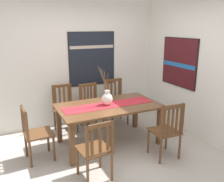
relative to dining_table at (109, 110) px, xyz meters
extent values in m
cube|color=#B2A89E|center=(-0.16, -0.58, -0.65)|extent=(6.40, 6.40, 0.03)
cube|color=silver|center=(-0.16, 1.28, 0.72)|extent=(6.40, 0.12, 2.70)
cube|color=silver|center=(1.70, -0.58, 0.72)|extent=(0.12, 6.40, 2.70)
cube|color=brown|center=(0.00, 0.00, 0.08)|extent=(1.77, 1.00, 0.03)
cube|color=brown|center=(-0.80, -0.42, -0.28)|extent=(0.08, 0.08, 0.70)
cube|color=brown|center=(0.80, -0.42, -0.28)|extent=(0.08, 0.08, 0.70)
cube|color=brown|center=(-0.80, 0.42, -0.28)|extent=(0.08, 0.08, 0.70)
cube|color=brown|center=(0.80, 0.42, -0.28)|extent=(0.08, 0.08, 0.70)
cube|color=#B7232D|center=(0.00, 0.00, 0.10)|extent=(1.63, 0.36, 0.01)
ellipsoid|color=silver|center=(-0.03, 0.01, 0.21)|extent=(0.20, 0.17, 0.22)
cylinder|color=silver|center=(-0.03, 0.01, 0.34)|extent=(0.09, 0.09, 0.06)
cylinder|color=brown|center=(-0.08, 0.01, 0.56)|extent=(0.12, 0.02, 0.39)
cylinder|color=brown|center=(-0.05, 0.02, 0.53)|extent=(0.06, 0.03, 0.34)
cylinder|color=brown|center=(-0.03, -0.02, 0.52)|extent=(0.02, 0.07, 0.31)
cylinder|color=brown|center=(-0.11, 0.01, 0.58)|extent=(0.17, 0.02, 0.44)
cube|color=brown|center=(-0.62, -0.85, -0.19)|extent=(0.45, 0.45, 0.03)
cylinder|color=brown|center=(-0.81, -0.68, -0.42)|extent=(0.04, 0.04, 0.43)
cylinder|color=brown|center=(-0.45, -0.66, -0.42)|extent=(0.04, 0.04, 0.43)
cylinder|color=brown|center=(-0.78, -1.04, -0.42)|extent=(0.04, 0.04, 0.43)
cylinder|color=brown|center=(-0.42, -1.02, -0.42)|extent=(0.04, 0.04, 0.43)
cube|color=brown|center=(-0.78, -1.05, 0.04)|extent=(0.04, 0.04, 0.44)
cube|color=brown|center=(-0.42, -1.03, 0.04)|extent=(0.04, 0.04, 0.44)
cube|color=brown|center=(-0.60, -1.04, 0.23)|extent=(0.38, 0.06, 0.06)
cube|color=brown|center=(-0.72, -1.05, 0.03)|extent=(0.04, 0.02, 0.35)
cube|color=brown|center=(-0.60, -1.04, 0.03)|extent=(0.04, 0.02, 0.35)
cube|color=brown|center=(-0.49, -1.03, 0.03)|extent=(0.04, 0.02, 0.35)
cube|color=brown|center=(0.62, -0.80, -0.19)|extent=(0.44, 0.44, 0.03)
cylinder|color=brown|center=(0.45, -0.61, -0.42)|extent=(0.04, 0.04, 0.43)
cylinder|color=brown|center=(0.81, -0.63, -0.42)|extent=(0.04, 0.04, 0.43)
cylinder|color=brown|center=(0.43, -0.97, -0.42)|extent=(0.04, 0.04, 0.43)
cylinder|color=brown|center=(0.79, -0.99, -0.42)|extent=(0.04, 0.04, 0.43)
cube|color=brown|center=(0.43, -0.98, 0.07)|extent=(0.04, 0.04, 0.49)
cube|color=brown|center=(0.79, -1.00, 0.07)|extent=(0.04, 0.04, 0.49)
cube|color=brown|center=(0.61, -0.99, 0.28)|extent=(0.38, 0.05, 0.06)
cube|color=brown|center=(0.46, -0.98, 0.05)|extent=(0.04, 0.02, 0.40)
cube|color=brown|center=(0.53, -0.98, 0.05)|extent=(0.04, 0.02, 0.40)
cube|color=brown|center=(0.61, -0.99, 0.05)|extent=(0.04, 0.02, 0.40)
cube|color=brown|center=(0.68, -0.99, 0.05)|extent=(0.04, 0.02, 0.40)
cube|color=brown|center=(0.76, -0.99, 0.05)|extent=(0.04, 0.02, 0.40)
cube|color=brown|center=(-0.01, 0.82, -0.19)|extent=(0.45, 0.45, 0.03)
cylinder|color=brown|center=(0.18, 0.65, -0.42)|extent=(0.04, 0.04, 0.43)
cylinder|color=brown|center=(-0.18, 0.62, -0.42)|extent=(0.04, 0.04, 0.43)
cylinder|color=brown|center=(0.16, 1.01, -0.42)|extent=(0.04, 0.04, 0.43)
cylinder|color=brown|center=(-0.20, 0.98, -0.42)|extent=(0.04, 0.04, 0.43)
cube|color=brown|center=(0.16, 1.02, 0.05)|extent=(0.04, 0.04, 0.45)
cube|color=brown|center=(-0.20, 0.99, 0.05)|extent=(0.04, 0.04, 0.45)
cube|color=brown|center=(-0.02, 1.01, 0.25)|extent=(0.38, 0.06, 0.06)
cube|color=brown|center=(0.13, 1.02, 0.03)|extent=(0.04, 0.02, 0.36)
cube|color=brown|center=(0.05, 1.01, 0.03)|extent=(0.04, 0.02, 0.36)
cube|color=brown|center=(-0.02, 1.01, 0.03)|extent=(0.04, 0.02, 0.36)
cube|color=brown|center=(-0.10, 1.00, 0.03)|extent=(0.04, 0.02, 0.36)
cube|color=brown|center=(-0.17, 0.99, 0.03)|extent=(0.04, 0.02, 0.36)
cube|color=brown|center=(-0.57, 0.84, -0.19)|extent=(0.43, 0.43, 0.03)
cylinder|color=brown|center=(-0.39, 0.67, -0.42)|extent=(0.04, 0.04, 0.43)
cylinder|color=brown|center=(-0.75, 0.66, -0.42)|extent=(0.04, 0.04, 0.43)
cylinder|color=brown|center=(-0.39, 1.03, -0.42)|extent=(0.04, 0.04, 0.43)
cylinder|color=brown|center=(-0.75, 1.02, -0.42)|extent=(0.04, 0.04, 0.43)
cube|color=brown|center=(-0.39, 1.04, 0.06)|extent=(0.04, 0.04, 0.49)
cube|color=brown|center=(-0.75, 1.03, 0.06)|extent=(0.04, 0.04, 0.49)
cube|color=brown|center=(-0.57, 1.03, 0.28)|extent=(0.38, 0.04, 0.06)
cube|color=brown|center=(-0.44, 1.04, 0.05)|extent=(0.04, 0.02, 0.40)
cube|color=brown|center=(-0.53, 1.04, 0.05)|extent=(0.04, 0.02, 0.40)
cube|color=brown|center=(-0.62, 1.03, 0.05)|extent=(0.04, 0.02, 0.40)
cube|color=brown|center=(-0.71, 1.03, 0.05)|extent=(0.04, 0.02, 0.40)
cube|color=brown|center=(-1.22, -0.01, -0.19)|extent=(0.45, 0.45, 0.03)
cylinder|color=brown|center=(-1.06, 0.18, -0.42)|extent=(0.04, 0.04, 0.43)
cylinder|color=brown|center=(-1.03, -0.18, -0.42)|extent=(0.04, 0.04, 0.43)
cylinder|color=brown|center=(-1.41, 0.15, -0.42)|extent=(0.04, 0.04, 0.43)
cylinder|color=brown|center=(-1.39, -0.21, -0.42)|extent=(0.04, 0.04, 0.43)
cube|color=brown|center=(-1.42, 0.15, 0.04)|extent=(0.04, 0.04, 0.43)
cube|color=brown|center=(-1.40, -0.21, 0.04)|extent=(0.04, 0.04, 0.43)
cube|color=brown|center=(-1.41, -0.03, 0.23)|extent=(0.06, 0.38, 0.06)
cube|color=brown|center=(-1.42, 0.11, 0.02)|extent=(0.02, 0.04, 0.34)
cube|color=brown|center=(-1.42, 0.02, 0.02)|extent=(0.02, 0.04, 0.34)
cube|color=brown|center=(-1.41, -0.07, 0.02)|extent=(0.02, 0.04, 0.34)
cube|color=brown|center=(-1.40, -0.16, 0.02)|extent=(0.02, 0.04, 0.34)
cube|color=brown|center=(0.56, 0.80, -0.19)|extent=(0.43, 0.43, 0.03)
cylinder|color=brown|center=(0.74, 0.61, -0.42)|extent=(0.04, 0.04, 0.43)
cylinder|color=brown|center=(0.38, 0.62, -0.42)|extent=(0.04, 0.04, 0.43)
cylinder|color=brown|center=(0.75, 0.97, -0.42)|extent=(0.04, 0.04, 0.43)
cylinder|color=brown|center=(0.39, 0.98, -0.42)|extent=(0.04, 0.04, 0.43)
cube|color=brown|center=(0.75, 0.98, 0.07)|extent=(0.04, 0.04, 0.50)
cube|color=brown|center=(0.39, 0.99, 0.07)|extent=(0.04, 0.04, 0.50)
cube|color=brown|center=(0.57, 0.99, 0.29)|extent=(0.38, 0.04, 0.06)
cube|color=brown|center=(0.70, 0.98, 0.06)|extent=(0.04, 0.02, 0.41)
cube|color=brown|center=(0.61, 0.99, 0.06)|extent=(0.04, 0.02, 0.41)
cube|color=brown|center=(0.52, 0.99, 0.06)|extent=(0.04, 0.02, 0.41)
cube|color=brown|center=(0.43, 0.99, 0.06)|extent=(0.04, 0.02, 0.41)
cube|color=black|center=(0.16, 1.21, 0.76)|extent=(1.04, 0.04, 1.14)
cube|color=black|center=(0.16, 1.19, 0.76)|extent=(1.01, 0.01, 1.11)
cube|color=#B2A893|center=(0.16, 1.19, 1.01)|extent=(0.98, 0.00, 0.06)
cube|color=black|center=(1.63, 0.13, 0.73)|extent=(0.04, 0.99, 0.98)
cube|color=#471419|center=(1.61, 0.13, 0.73)|extent=(0.01, 0.96, 0.95)
cube|color=#1E60A8|center=(1.61, 0.13, 0.68)|extent=(0.00, 0.93, 0.08)
camera|label=1|loc=(-1.67, -3.64, 1.45)|focal=38.50mm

